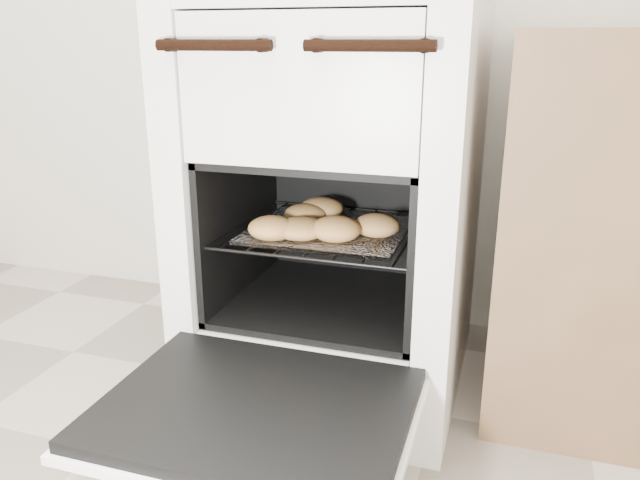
{
  "coord_description": "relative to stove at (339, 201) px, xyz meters",
  "views": [
    {
      "loc": [
        0.46,
        -0.23,
        0.83
      ],
      "look_at": [
        0.06,
        1.01,
        0.41
      ],
      "focal_mm": 35.0,
      "sensor_mm": 36.0,
      "label": 1
    }
  ],
  "objects": [
    {
      "name": "stove",
      "position": [
        0.0,
        0.0,
        0.0
      ],
      "size": [
        0.61,
        0.68,
        0.94
      ],
      "color": "white",
      "rests_on": "ground"
    },
    {
      "name": "oven_door",
      "position": [
        0.0,
        -0.52,
        -0.26
      ],
      "size": [
        0.55,
        0.43,
        0.04
      ],
      "color": "black",
      "rests_on": "stove"
    },
    {
      "name": "oven_rack",
      "position": [
        -0.0,
        -0.07,
        -0.05
      ],
      "size": [
        0.45,
        0.43,
        0.01
      ],
      "color": "black",
      "rests_on": "stove"
    },
    {
      "name": "foil_sheet",
      "position": [
        0.0,
        -0.09,
        -0.05
      ],
      "size": [
        0.35,
        0.31,
        0.01
      ],
      "primitive_type": "cube",
      "color": "white",
      "rests_on": "oven_rack"
    },
    {
      "name": "baked_rolls",
      "position": [
        -0.01,
        -0.12,
        -0.02
      ],
      "size": [
        0.33,
        0.32,
        0.05
      ],
      "color": "tan",
      "rests_on": "foil_sheet"
    }
  ]
}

